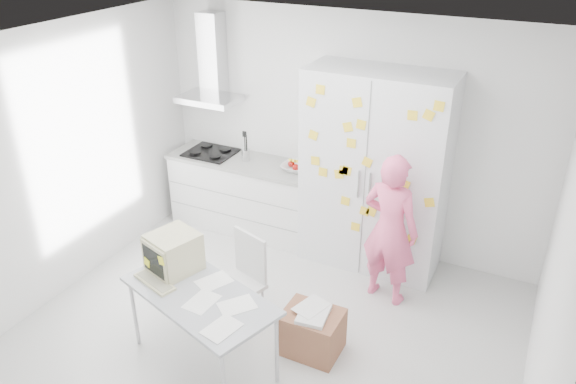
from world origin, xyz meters
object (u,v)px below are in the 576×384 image
at_px(desk, 182,270).
at_px(chair, 242,276).
at_px(person, 390,230).
at_px(cardboard_box, 312,331).

relative_size(desk, chair, 1.60).
height_order(person, desk, person).
bearing_deg(chair, desk, -102.70).
bearing_deg(cardboard_box, desk, -157.80).
relative_size(person, cardboard_box, 3.07).
xyz_separation_m(person, chair, (-1.10, -1.01, -0.26)).
relative_size(person, chair, 1.68).
relative_size(chair, cardboard_box, 1.82).
bearing_deg(cardboard_box, person, 71.91).
height_order(person, cardboard_box, person).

